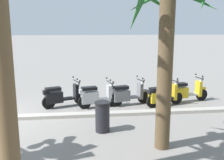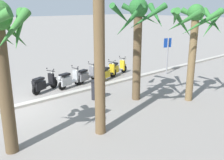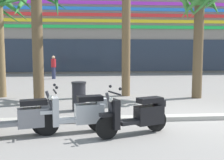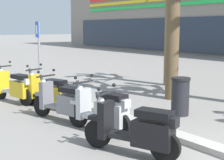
{
  "view_description": "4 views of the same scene",
  "coord_description": "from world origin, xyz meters",
  "px_view_note": "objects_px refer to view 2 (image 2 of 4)",
  "views": [
    {
      "loc": [
        -2.97,
        8.85,
        3.17
      ],
      "look_at": [
        -4.0,
        -0.09,
        1.32
      ],
      "focal_mm": 41.18,
      "sensor_mm": 36.0,
      "label": 1
    },
    {
      "loc": [
        3.55,
        10.87,
        4.41
      ],
      "look_at": [
        -4.11,
        1.9,
        0.99
      ],
      "focal_mm": 41.1,
      "sensor_mm": 36.0,
      "label": 2
    },
    {
      "loc": [
        -3.26,
        -7.39,
        1.93
      ],
      "look_at": [
        -2.39,
        2.03,
        0.93
      ],
      "focal_mm": 43.17,
      "sensor_mm": 36.0,
      "label": 3
    },
    {
      "loc": [
        2.13,
        -4.95,
        2.17
      ],
      "look_at": [
        -3.79,
        -0.57,
        1.03
      ],
      "focal_mm": 54.58,
      "sensor_mm": 36.0,
      "label": 4
    }
  ],
  "objects_px": {
    "scooter_grey_tail_end": "(86,75)",
    "palm_tree_far_corner": "(195,29)",
    "scooter_silver_mid_front": "(68,80)",
    "scooter_yellow_far_back": "(117,68)",
    "palm_tree_mid_walkway": "(138,27)",
    "litter_bin": "(96,90)",
    "crossing_sign": "(167,52)",
    "scooter_black_mid_rear": "(43,84)",
    "scooter_yellow_last_in_row": "(107,73)"
  },
  "relations": [
    {
      "from": "litter_bin",
      "to": "scooter_yellow_last_in_row",
      "type": "bearing_deg",
      "value": -138.71
    },
    {
      "from": "scooter_grey_tail_end",
      "to": "scooter_silver_mid_front",
      "type": "relative_size",
      "value": 1.02
    },
    {
      "from": "scooter_yellow_far_back",
      "to": "litter_bin",
      "type": "xyz_separation_m",
      "value": [
        3.81,
        2.79,
        0.02
      ]
    },
    {
      "from": "crossing_sign",
      "to": "palm_tree_mid_walkway",
      "type": "height_order",
      "value": "palm_tree_mid_walkway"
    },
    {
      "from": "scooter_silver_mid_front",
      "to": "crossing_sign",
      "type": "xyz_separation_m",
      "value": [
        -6.59,
        1.62,
        1.04
      ]
    },
    {
      "from": "scooter_black_mid_rear",
      "to": "palm_tree_mid_walkway",
      "type": "xyz_separation_m",
      "value": [
        -2.98,
        3.94,
        3.03
      ]
    },
    {
      "from": "scooter_yellow_far_back",
      "to": "crossing_sign",
      "type": "xyz_separation_m",
      "value": [
        -2.7,
        1.99,
        1.04
      ]
    },
    {
      "from": "scooter_silver_mid_front",
      "to": "scooter_black_mid_rear",
      "type": "distance_m",
      "value": 1.41
    },
    {
      "from": "palm_tree_far_corner",
      "to": "scooter_grey_tail_end",
      "type": "bearing_deg",
      "value": -69.64
    },
    {
      "from": "palm_tree_mid_walkway",
      "to": "scooter_yellow_last_in_row",
      "type": "bearing_deg",
      "value": -107.33
    },
    {
      "from": "crossing_sign",
      "to": "palm_tree_far_corner",
      "type": "xyz_separation_m",
      "value": [
        3.18,
        3.83,
        1.91
      ]
    },
    {
      "from": "scooter_black_mid_rear",
      "to": "palm_tree_far_corner",
      "type": "height_order",
      "value": "palm_tree_far_corner"
    },
    {
      "from": "scooter_yellow_last_in_row",
      "to": "litter_bin",
      "type": "xyz_separation_m",
      "value": [
        2.63,
        2.31,
        0.04
      ]
    },
    {
      "from": "palm_tree_far_corner",
      "to": "litter_bin",
      "type": "xyz_separation_m",
      "value": [
        3.33,
        -3.03,
        -2.93
      ]
    },
    {
      "from": "scooter_yellow_last_in_row",
      "to": "litter_bin",
      "type": "bearing_deg",
      "value": 41.29
    },
    {
      "from": "scooter_yellow_far_back",
      "to": "scooter_grey_tail_end",
      "type": "bearing_deg",
      "value": 3.87
    },
    {
      "from": "palm_tree_mid_walkway",
      "to": "scooter_grey_tail_end",
      "type": "bearing_deg",
      "value": -85.83
    },
    {
      "from": "scooter_silver_mid_front",
      "to": "litter_bin",
      "type": "distance_m",
      "value": 2.42
    },
    {
      "from": "scooter_yellow_last_in_row",
      "to": "palm_tree_far_corner",
      "type": "distance_m",
      "value": 6.15
    },
    {
      "from": "scooter_yellow_last_in_row",
      "to": "palm_tree_far_corner",
      "type": "relative_size",
      "value": 0.37
    },
    {
      "from": "scooter_black_mid_rear",
      "to": "crossing_sign",
      "type": "bearing_deg",
      "value": 166.8
    },
    {
      "from": "scooter_grey_tail_end",
      "to": "scooter_black_mid_rear",
      "type": "distance_m",
      "value": 2.7
    },
    {
      "from": "scooter_yellow_last_in_row",
      "to": "scooter_black_mid_rear",
      "type": "relative_size",
      "value": 0.95
    },
    {
      "from": "crossing_sign",
      "to": "palm_tree_mid_walkway",
      "type": "xyz_separation_m",
      "value": [
        4.99,
        2.07,
        1.99
      ]
    },
    {
      "from": "scooter_yellow_far_back",
      "to": "scooter_yellow_last_in_row",
      "type": "xyz_separation_m",
      "value": [
        1.18,
        0.48,
        -0.02
      ]
    },
    {
      "from": "scooter_yellow_far_back",
      "to": "litter_bin",
      "type": "height_order",
      "value": "scooter_yellow_far_back"
    },
    {
      "from": "scooter_yellow_far_back",
      "to": "scooter_silver_mid_front",
      "type": "distance_m",
      "value": 3.91
    },
    {
      "from": "scooter_yellow_far_back",
      "to": "scooter_black_mid_rear",
      "type": "relative_size",
      "value": 1.05
    },
    {
      "from": "palm_tree_far_corner",
      "to": "scooter_yellow_last_in_row",
      "type": "bearing_deg",
      "value": -82.58
    },
    {
      "from": "palm_tree_mid_walkway",
      "to": "litter_bin",
      "type": "xyz_separation_m",
      "value": [
        1.52,
        -1.27,
        -3.01
      ]
    },
    {
      "from": "scooter_silver_mid_front",
      "to": "scooter_black_mid_rear",
      "type": "relative_size",
      "value": 0.97
    },
    {
      "from": "scooter_yellow_last_in_row",
      "to": "scooter_grey_tail_end",
      "type": "distance_m",
      "value": 1.43
    },
    {
      "from": "scooter_grey_tail_end",
      "to": "palm_tree_far_corner",
      "type": "xyz_separation_m",
      "value": [
        -2.1,
        5.65,
        2.96
      ]
    },
    {
      "from": "scooter_yellow_far_back",
      "to": "scooter_yellow_last_in_row",
      "type": "height_order",
      "value": "same"
    },
    {
      "from": "scooter_silver_mid_front",
      "to": "scooter_yellow_far_back",
      "type": "bearing_deg",
      "value": -174.53
    },
    {
      "from": "scooter_grey_tail_end",
      "to": "palm_tree_far_corner",
      "type": "relative_size",
      "value": 0.39
    },
    {
      "from": "scooter_grey_tail_end",
      "to": "scooter_yellow_last_in_row",
      "type": "bearing_deg",
      "value": 167.76
    },
    {
      "from": "scooter_grey_tail_end",
      "to": "scooter_silver_mid_front",
      "type": "height_order",
      "value": "same"
    },
    {
      "from": "scooter_grey_tail_end",
      "to": "litter_bin",
      "type": "xyz_separation_m",
      "value": [
        1.23,
        2.62,
        0.03
      ]
    },
    {
      "from": "scooter_yellow_far_back",
      "to": "crossing_sign",
      "type": "height_order",
      "value": "crossing_sign"
    },
    {
      "from": "palm_tree_mid_walkway",
      "to": "scooter_black_mid_rear",
      "type": "bearing_deg",
      "value": -52.85
    },
    {
      "from": "litter_bin",
      "to": "scooter_silver_mid_front",
      "type": "bearing_deg",
      "value": -88.21
    },
    {
      "from": "scooter_yellow_far_back",
      "to": "scooter_black_mid_rear",
      "type": "xyz_separation_m",
      "value": [
        5.28,
        0.12,
        -0.0
      ]
    },
    {
      "from": "scooter_yellow_last_in_row",
      "to": "litter_bin",
      "type": "distance_m",
      "value": 3.5
    },
    {
      "from": "scooter_grey_tail_end",
      "to": "scooter_black_mid_rear",
      "type": "bearing_deg",
      "value": -1.16
    },
    {
      "from": "crossing_sign",
      "to": "scooter_silver_mid_front",
      "type": "bearing_deg",
      "value": -13.81
    },
    {
      "from": "scooter_silver_mid_front",
      "to": "litter_bin",
      "type": "bearing_deg",
      "value": 91.79
    },
    {
      "from": "scooter_grey_tail_end",
      "to": "litter_bin",
      "type": "height_order",
      "value": "scooter_grey_tail_end"
    },
    {
      "from": "crossing_sign",
      "to": "palm_tree_far_corner",
      "type": "bearing_deg",
      "value": 50.31
    },
    {
      "from": "palm_tree_far_corner",
      "to": "crossing_sign",
      "type": "bearing_deg",
      "value": -129.69
    }
  ]
}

